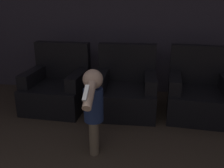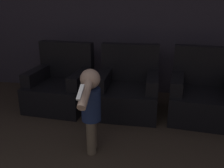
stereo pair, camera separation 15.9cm
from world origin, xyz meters
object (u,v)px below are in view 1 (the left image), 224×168
(person_toddler, at_px, (93,105))
(armchair_middle, at_px, (126,90))
(armchair_left, at_px, (58,87))
(armchair_right, at_px, (199,93))

(person_toddler, bearing_deg, armchair_middle, -21.31)
(armchair_middle, height_order, person_toddler, armchair_middle)
(armchair_left, distance_m, armchair_middle, 1.04)
(armchair_left, relative_size, person_toddler, 1.02)
(armchair_right, bearing_deg, person_toddler, -134.15)
(armchair_left, distance_m, armchair_right, 2.10)
(armchair_left, xyz_separation_m, armchair_right, (2.10, -0.00, 0.00))
(armchair_middle, bearing_deg, armchair_right, -0.93)
(armchair_middle, xyz_separation_m, armchair_right, (1.06, -0.00, 0.00))
(armchair_middle, height_order, armchair_right, same)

